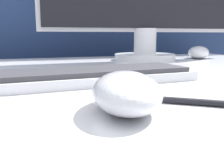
{
  "coord_description": "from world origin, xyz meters",
  "views": [
    {
      "loc": [
        -0.11,
        -0.51,
        0.82
      ],
      "look_at": [
        -0.0,
        -0.22,
        0.76
      ],
      "focal_mm": 42.0,
      "sensor_mm": 36.0,
      "label": 1
    }
  ],
  "objects": [
    {
      "name": "keyboard",
      "position": [
        -0.03,
        -0.07,
        0.75
      ],
      "size": [
        0.46,
        0.14,
        0.02
      ],
      "rotation": [
        0.0,
        0.0,
        0.05
      ],
      "color": "silver",
      "rests_on": "desk"
    },
    {
      "name": "partition_panel",
      "position": [
        0.0,
        0.6,
        0.7
      ],
      "size": [
        5.0,
        0.03,
        1.41
      ],
      "color": "navy",
      "rests_on": "ground_plane"
    },
    {
      "name": "pen",
      "position": [
        0.11,
        -0.28,
        0.74
      ],
      "size": [
        0.13,
        0.1,
        0.01
      ],
      "rotation": [
        0.0,
        0.0,
        -0.64
      ],
      "color": "black",
      "rests_on": "desk"
    },
    {
      "name": "computer_mouse_near",
      "position": [
        -0.0,
        -0.25,
        0.76
      ],
      "size": [
        0.11,
        0.14,
        0.04
      ],
      "rotation": [
        0.0,
        0.0,
        -0.28
      ],
      "color": "silver",
      "rests_on": "desk"
    },
    {
      "name": "computer_mouse_far",
      "position": [
        0.49,
        0.27,
        0.76
      ],
      "size": [
        0.13,
        0.14,
        0.04
      ],
      "rotation": [
        0.0,
        0.0,
        -0.69
      ],
      "color": "silver",
      "rests_on": "desk"
    }
  ]
}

